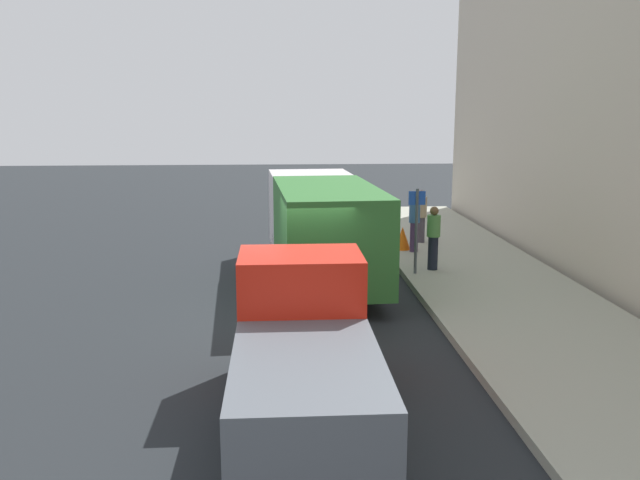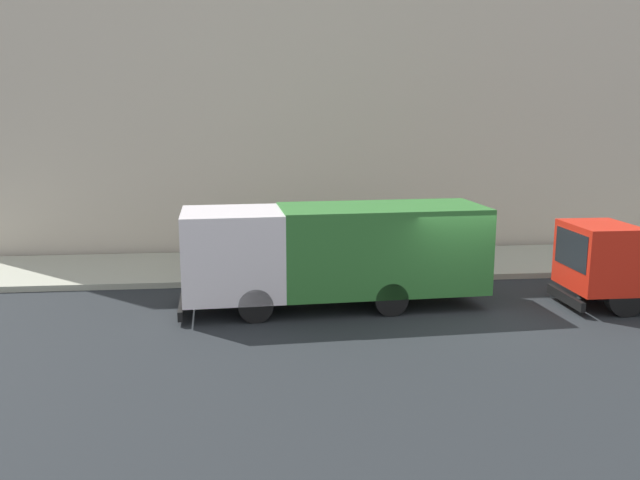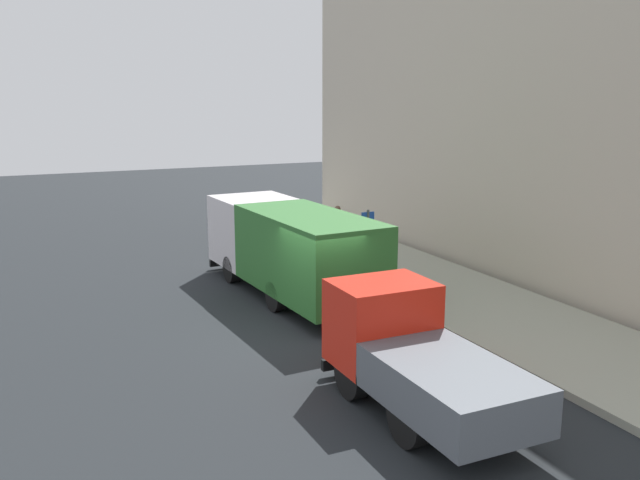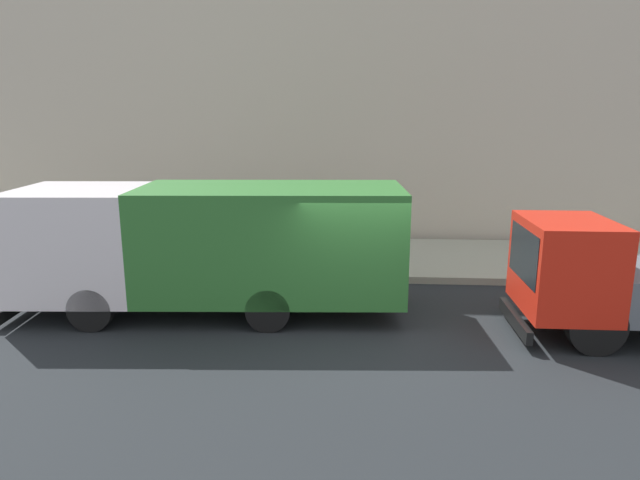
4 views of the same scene
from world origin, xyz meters
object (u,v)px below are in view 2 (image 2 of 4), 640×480
object	(u,v)px
street_sign_post	(333,232)
pedestrian_walking	(317,243)
large_utility_truck	(334,250)
pedestrian_standing	(241,244)
pedestrian_third	(195,243)
traffic_cone_orange	(230,265)

from	to	relation	value
street_sign_post	pedestrian_walking	bearing A→B (deg)	35.85
large_utility_truck	pedestrian_standing	size ratio (longest dim) A/B	4.55
pedestrian_walking	pedestrian_third	size ratio (longest dim) A/B	1.01
traffic_cone_orange	pedestrian_third	bearing A→B (deg)	53.55
street_sign_post	traffic_cone_orange	bearing A→B (deg)	85.72
pedestrian_walking	street_sign_post	world-z (taller)	street_sign_post
pedestrian_third	traffic_cone_orange	xyz separation A→B (m)	(-0.80, -1.08, -0.55)
pedestrian_walking	pedestrian_standing	bearing A→B (deg)	70.87
pedestrian_standing	street_sign_post	world-z (taller)	street_sign_post
large_utility_truck	pedestrian_walking	world-z (taller)	large_utility_truck
pedestrian_standing	traffic_cone_orange	size ratio (longest dim) A/B	2.48
street_sign_post	large_utility_truck	bearing A→B (deg)	173.91
pedestrian_standing	traffic_cone_orange	xyz separation A→B (m)	(-0.28, 0.35, -0.59)
pedestrian_walking	large_utility_truck	bearing A→B (deg)	162.30
pedestrian_walking	street_sign_post	bearing A→B (deg)	-164.47
large_utility_truck	pedestrian_standing	bearing A→B (deg)	35.83
traffic_cone_orange	pedestrian_walking	bearing A→B (deg)	-82.89
pedestrian_walking	traffic_cone_orange	xyz separation A→B (m)	(-0.33, 2.66, -0.56)
pedestrian_standing	pedestrian_third	distance (m)	1.52
pedestrian_walking	traffic_cone_orange	bearing A→B (deg)	76.79
pedestrian_standing	street_sign_post	bearing A→B (deg)	-7.04
large_utility_truck	pedestrian_standing	xyz separation A→B (m)	(3.00, 2.45, -0.38)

